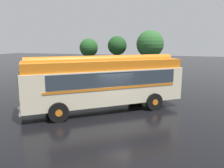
{
  "coord_description": "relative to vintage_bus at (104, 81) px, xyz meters",
  "views": [
    {
      "loc": [
        4.09,
        -12.44,
        4.3
      ],
      "look_at": [
        -0.68,
        1.87,
        1.4
      ],
      "focal_mm": 35.0,
      "sensor_mm": 36.0,
      "label": 1
    }
  ],
  "objects": [
    {
      "name": "car_mid_right",
      "position": [
        2.33,
        11.77,
        -1.05
      ],
      "size": [
        2.32,
        4.37,
        1.66
      ],
      "color": "#4C5156",
      "rests_on": "ground"
    },
    {
      "name": "car_near_left",
      "position": [
        -3.15,
        12.86,
        -1.05
      ],
      "size": [
        2.13,
        4.29,
        1.66
      ],
      "color": "navy",
      "rests_on": "ground"
    },
    {
      "name": "tree_far_left",
      "position": [
        -10.14,
        19.78,
        1.48
      ],
      "size": [
        2.96,
        2.96,
        4.89
      ],
      "color": "#4C3823",
      "rests_on": "ground"
    },
    {
      "name": "vintage_bus",
      "position": [
        0.0,
        0.0,
        0.0
      ],
      "size": [
        9.35,
        8.28,
        3.49
      ],
      "color": "beige",
      "rests_on": "ground"
    },
    {
      "name": "tree_centre",
      "position": [
        -0.36,
        20.37,
        2.15
      ],
      "size": [
        4.06,
        4.06,
        6.04
      ],
      "color": "#4C3823",
      "rests_on": "ground"
    },
    {
      "name": "car_mid_left",
      "position": [
        -0.65,
        12.14,
        -1.05
      ],
      "size": [
        2.05,
        4.24,
        1.66
      ],
      "color": "maroon",
      "rests_on": "ground"
    },
    {
      "name": "ground_plane",
      "position": [
        0.69,
        -0.36,
        -1.89
      ],
      "size": [
        120.0,
        120.0,
        0.0
      ],
      "primitive_type": "plane",
      "color": "black"
    },
    {
      "name": "tree_left_of_centre",
      "position": [
        -5.22,
        19.71,
        1.94
      ],
      "size": [
        2.91,
        2.91,
        5.23
      ],
      "color": "#4C3823",
      "rests_on": "ground"
    }
  ]
}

